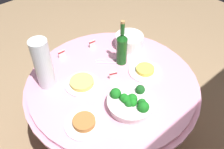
# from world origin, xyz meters

# --- Properties ---
(ground_plane) EXTENTS (6.00, 6.00, 0.00)m
(ground_plane) POSITION_xyz_m (0.00, 0.00, 0.00)
(ground_plane) COLOR #9E7F5B
(buffet_table) EXTENTS (1.16, 1.16, 0.74)m
(buffet_table) POSITION_xyz_m (0.00, 0.00, 0.38)
(buffet_table) COLOR maroon
(buffet_table) RESTS_ON ground_plane
(broccoli_bowl) EXTENTS (0.28, 0.28, 0.11)m
(broccoli_bowl) POSITION_xyz_m (0.06, 0.24, 0.78)
(broccoli_bowl) COLOR white
(broccoli_bowl) RESTS_ON buffet_table
(plate_stack) EXTENTS (0.21, 0.21, 0.10)m
(plate_stack) POSITION_xyz_m (-0.34, -0.19, 0.79)
(plate_stack) COLOR white
(plate_stack) RESTS_ON buffet_table
(wine_bottle) EXTENTS (0.07, 0.07, 0.34)m
(wine_bottle) POSITION_xyz_m (-0.17, -0.09, 0.87)
(wine_bottle) COLOR #144D17
(wine_bottle) RESTS_ON buffet_table
(decorative_fruit_vase) EXTENTS (0.11, 0.11, 0.34)m
(decorative_fruit_vase) POSITION_xyz_m (0.34, -0.24, 0.89)
(decorative_fruit_vase) COLOR silver
(decorative_fruit_vase) RESTS_ON buffet_table
(serving_tongs) EXTENTS (0.15, 0.14, 0.01)m
(serving_tongs) POSITION_xyz_m (-0.09, -0.17, 0.74)
(serving_tongs) COLOR silver
(serving_tongs) RESTS_ON buffet_table
(food_plate_peanuts) EXTENTS (0.22, 0.22, 0.04)m
(food_plate_peanuts) POSITION_xyz_m (0.34, 0.16, 0.76)
(food_plate_peanuts) COLOR white
(food_plate_peanuts) RESTS_ON buffet_table
(food_plate_fried_egg) EXTENTS (0.22, 0.22, 0.04)m
(food_plate_fried_egg) POSITION_xyz_m (-0.22, 0.09, 0.75)
(food_plate_fried_egg) COLOR white
(food_plate_fried_egg) RESTS_ON buffet_table
(food_plate_noodles) EXTENTS (0.22, 0.22, 0.04)m
(food_plate_noodles) POSITION_xyz_m (0.17, -0.09, 0.76)
(food_plate_noodles) COLOR white
(food_plate_noodles) RESTS_ON buffet_table
(label_placard_front) EXTENTS (0.05, 0.01, 0.05)m
(label_placard_front) POSITION_xyz_m (-0.12, -0.37, 0.77)
(label_placard_front) COLOR white
(label_placard_front) RESTS_ON buffet_table
(label_placard_mid) EXTENTS (0.05, 0.03, 0.05)m
(label_placard_mid) POSITION_xyz_m (-0.02, -0.01, 0.77)
(label_placard_mid) COLOR white
(label_placard_mid) RESTS_ON buffet_table
(label_placard_rear) EXTENTS (0.05, 0.01, 0.05)m
(label_placard_rear) POSITION_xyz_m (0.12, -0.42, 0.77)
(label_placard_rear) COLOR white
(label_placard_rear) RESTS_ON buffet_table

